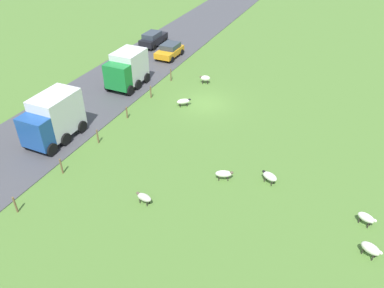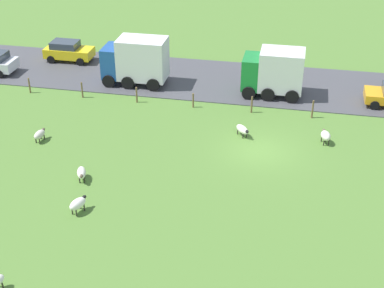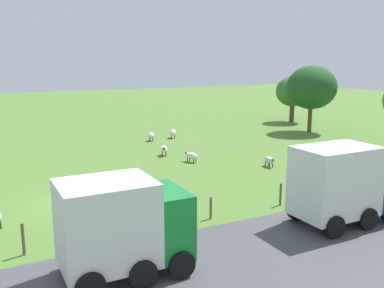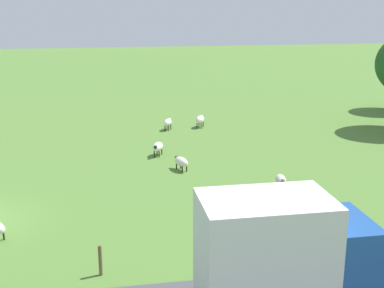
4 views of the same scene
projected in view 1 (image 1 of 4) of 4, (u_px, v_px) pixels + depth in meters
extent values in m
plane|color=#517A33|center=(206.00, 104.00, 34.03)|extent=(160.00, 160.00, 0.00)
cube|color=#47474C|center=(113.00, 83.00, 37.43)|extent=(8.00, 80.00, 0.06)
ellipsoid|color=beige|center=(144.00, 197.00, 23.05)|extent=(1.05, 0.59, 0.47)
ellipsoid|color=brown|center=(138.00, 193.00, 23.20)|extent=(0.28, 0.21, 0.20)
cylinder|color=#2D2823|center=(140.00, 201.00, 23.26)|extent=(0.07, 0.07, 0.30)
cylinder|color=#2D2823|center=(142.00, 199.00, 23.44)|extent=(0.07, 0.07, 0.30)
cylinder|color=#2D2823|center=(147.00, 204.00, 23.02)|extent=(0.07, 0.07, 0.30)
cylinder|color=#2D2823|center=(150.00, 202.00, 23.21)|extent=(0.07, 0.07, 0.30)
ellipsoid|color=silver|center=(371.00, 248.00, 19.69)|extent=(1.17, 0.93, 0.54)
ellipsoid|color=silver|center=(380.00, 253.00, 19.32)|extent=(0.31, 0.27, 0.20)
cylinder|color=#2D2823|center=(375.00, 255.00, 19.81)|extent=(0.07, 0.07, 0.36)
cylinder|color=#2D2823|center=(372.00, 258.00, 19.65)|extent=(0.07, 0.07, 0.36)
cylinder|color=#2D2823|center=(365.00, 249.00, 20.16)|extent=(0.07, 0.07, 0.36)
cylinder|color=#2D2823|center=(362.00, 252.00, 20.00)|extent=(0.07, 0.07, 0.36)
ellipsoid|color=white|center=(270.00, 177.00, 24.62)|extent=(1.16, 0.87, 0.51)
ellipsoid|color=black|center=(264.00, 172.00, 24.85)|extent=(0.31, 0.26, 0.20)
cylinder|color=#2D2823|center=(264.00, 180.00, 24.92)|extent=(0.07, 0.07, 0.34)
cylinder|color=#2D2823|center=(267.00, 178.00, 25.08)|extent=(0.07, 0.07, 0.34)
cylinder|color=#2D2823|center=(271.00, 184.00, 24.57)|extent=(0.07, 0.07, 0.34)
cylinder|color=#2D2823|center=(274.00, 182.00, 24.73)|extent=(0.07, 0.07, 0.34)
ellipsoid|color=silver|center=(183.00, 101.00, 33.37)|extent=(1.21, 1.10, 0.48)
ellipsoid|color=black|center=(189.00, 100.00, 33.43)|extent=(0.32, 0.30, 0.20)
cylinder|color=#2D2823|center=(186.00, 104.00, 33.72)|extent=(0.07, 0.07, 0.28)
cylinder|color=#2D2823|center=(187.00, 105.00, 33.51)|extent=(0.07, 0.07, 0.28)
cylinder|color=#2D2823|center=(180.00, 104.00, 33.59)|extent=(0.07, 0.07, 0.28)
cylinder|color=#2D2823|center=(180.00, 106.00, 33.38)|extent=(0.07, 0.07, 0.28)
ellipsoid|color=white|center=(366.00, 218.00, 21.57)|extent=(1.09, 0.82, 0.48)
ellipsoid|color=silver|center=(375.00, 221.00, 21.22)|extent=(0.31, 0.27, 0.20)
cylinder|color=#2D2823|center=(370.00, 223.00, 21.68)|extent=(0.07, 0.07, 0.36)
cylinder|color=#2D2823|center=(368.00, 226.00, 21.53)|extent=(0.07, 0.07, 0.36)
cylinder|color=#2D2823|center=(361.00, 218.00, 22.01)|extent=(0.07, 0.07, 0.36)
cylinder|color=#2D2823|center=(359.00, 221.00, 21.86)|extent=(0.07, 0.07, 0.36)
ellipsoid|color=silver|center=(224.00, 174.00, 24.95)|extent=(1.19, 0.84, 0.48)
ellipsoid|color=brown|center=(231.00, 173.00, 24.86)|extent=(0.31, 0.26, 0.20)
cylinder|color=#2D2823|center=(228.00, 176.00, 25.23)|extent=(0.07, 0.07, 0.30)
cylinder|color=#2D2823|center=(228.00, 179.00, 25.01)|extent=(0.07, 0.07, 0.30)
cylinder|color=#2D2823|center=(219.00, 176.00, 25.25)|extent=(0.07, 0.07, 0.30)
cylinder|color=#2D2823|center=(219.00, 179.00, 25.04)|extent=(0.07, 0.07, 0.30)
ellipsoid|color=silver|center=(205.00, 78.00, 37.21)|extent=(1.05, 0.78, 0.54)
ellipsoid|color=brown|center=(201.00, 77.00, 37.19)|extent=(0.30, 0.24, 0.20)
cylinder|color=#2D2823|center=(202.00, 82.00, 37.33)|extent=(0.07, 0.07, 0.35)
cylinder|color=#2D2823|center=(203.00, 81.00, 37.58)|extent=(0.07, 0.07, 0.35)
cylinder|color=#2D2823|center=(208.00, 83.00, 37.27)|extent=(0.07, 0.07, 0.35)
cylinder|color=#2D2823|center=(208.00, 81.00, 37.51)|extent=(0.07, 0.07, 0.35)
cylinder|color=brown|center=(171.00, 75.00, 37.67)|extent=(0.12, 0.12, 1.28)
cylinder|color=brown|center=(151.00, 92.00, 34.63)|extent=(0.12, 0.12, 1.19)
cylinder|color=brown|center=(127.00, 113.00, 31.60)|extent=(0.12, 0.12, 1.05)
cylinder|color=brown|center=(98.00, 136.00, 28.50)|extent=(0.12, 0.12, 1.16)
cylinder|color=brown|center=(61.00, 166.00, 25.42)|extent=(0.12, 0.12, 1.20)
cylinder|color=brown|center=(15.00, 205.00, 22.36)|extent=(0.12, 0.12, 1.18)
cube|color=#1E4C99|center=(36.00, 133.00, 26.88)|extent=(2.30, 1.20, 2.30)
cube|color=silver|center=(57.00, 113.00, 28.45)|extent=(2.30, 3.56, 3.06)
cylinder|color=black|center=(52.00, 150.00, 27.14)|extent=(0.30, 0.96, 0.96)
cylinder|color=black|center=(27.00, 142.00, 27.92)|extent=(0.30, 0.96, 0.96)
cylinder|color=black|center=(65.00, 139.00, 28.25)|extent=(0.30, 0.96, 0.96)
cylinder|color=black|center=(42.00, 132.00, 29.04)|extent=(0.30, 0.96, 0.96)
cylinder|color=black|center=(82.00, 127.00, 29.72)|extent=(0.30, 0.96, 0.96)
cylinder|color=black|center=(59.00, 120.00, 30.51)|extent=(0.30, 0.96, 0.96)
cube|color=#197F33|center=(118.00, 77.00, 34.76)|extent=(2.40, 1.20, 2.30)
cube|color=silver|center=(130.00, 66.00, 36.21)|extent=(2.40, 3.09, 2.88)
cylinder|color=black|center=(130.00, 90.00, 35.00)|extent=(0.30, 0.96, 0.96)
cylinder|color=black|center=(108.00, 86.00, 35.82)|extent=(0.30, 0.96, 0.96)
cylinder|color=black|center=(138.00, 85.00, 36.04)|extent=(0.30, 0.96, 0.96)
cylinder|color=black|center=(117.00, 80.00, 36.85)|extent=(0.30, 0.96, 0.96)
cylinder|color=black|center=(147.00, 78.00, 37.31)|extent=(0.30, 0.96, 0.96)
cylinder|color=black|center=(126.00, 74.00, 38.13)|extent=(0.30, 0.96, 0.96)
cube|color=orange|center=(169.00, 52.00, 42.77)|extent=(1.96, 3.86, 0.63)
cube|color=#333D47|center=(170.00, 46.00, 42.65)|extent=(1.72, 2.12, 0.56)
cylinder|color=black|center=(172.00, 60.00, 41.67)|extent=(0.22, 0.64, 0.64)
cylinder|color=black|center=(157.00, 57.00, 42.33)|extent=(0.22, 0.64, 0.64)
cylinder|color=black|center=(182.00, 52.00, 43.55)|extent=(0.22, 0.64, 0.64)
cylinder|color=black|center=(167.00, 50.00, 44.22)|extent=(0.22, 0.64, 0.64)
cube|color=black|center=(154.00, 40.00, 45.96)|extent=(1.73, 4.32, 0.79)
cube|color=#333D47|center=(152.00, 35.00, 45.33)|extent=(1.53, 2.38, 0.56)
cylinder|color=black|center=(153.00, 38.00, 47.53)|extent=(0.22, 0.64, 0.64)
cylinder|color=black|center=(165.00, 40.00, 46.94)|extent=(0.22, 0.64, 0.64)
cylinder|color=black|center=(142.00, 45.00, 45.42)|extent=(0.22, 0.64, 0.64)
cylinder|color=black|center=(154.00, 47.00, 44.83)|extent=(0.22, 0.64, 0.64)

